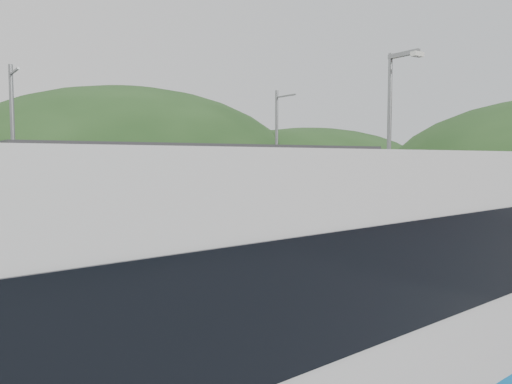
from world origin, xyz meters
TOP-DOWN VIEW (x-y plane):
  - ground at (0.00, 0.00)m, footprint 120.00×120.00m
  - hills at (6.19, 5.29)m, footprint 146.00×149.00m
  - platform at (0.00, 3.30)m, footprint 26.00×3.20m
  - yellow_line at (0.00, 2.00)m, footprint 26.00×0.10m
  - train at (1.91, 6.00)m, footprint 20.44×3.01m
  - catenary_mast_west at (-7.00, 8.56)m, footprint 0.18×1.80m
  - catenary_mast_east at (7.00, 8.56)m, footprint 0.18×1.80m
  - bus at (-5.32, -10.60)m, footprint 11.89×3.53m
  - lamp_post at (0.40, -5.25)m, footprint 0.36×1.06m

SIDE VIEW (x-z plane):
  - ground at x=0.00m, z-range 0.00..0.00m
  - hills at x=6.19m, z-range -13.00..13.00m
  - platform at x=0.00m, z-range 0.00..0.30m
  - yellow_line at x=0.00m, z-range 0.30..0.31m
  - bus at x=-5.32m, z-range -0.06..3.14m
  - train at x=1.91m, z-range 0.19..3.93m
  - lamp_post at x=0.40m, z-range 0.58..6.62m
  - catenary_mast_west at x=-7.00m, z-range 0.15..7.15m
  - catenary_mast_east at x=7.00m, z-range 0.15..7.15m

